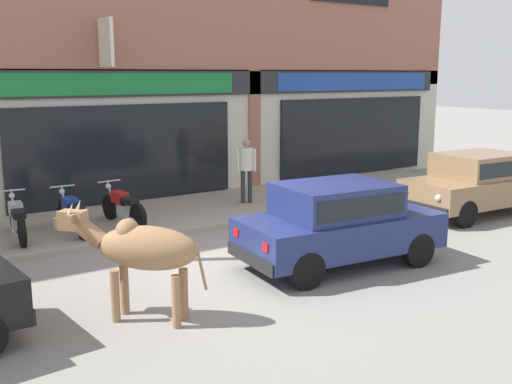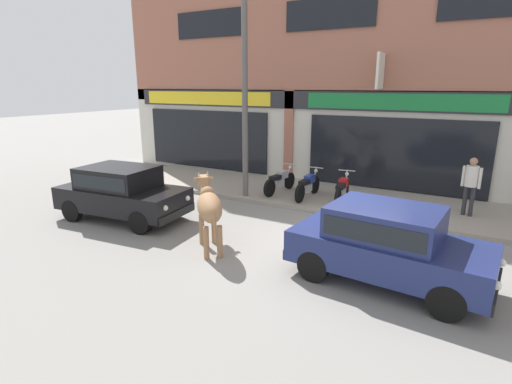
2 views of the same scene
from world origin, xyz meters
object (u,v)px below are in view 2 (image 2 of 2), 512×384
(car_2, at_px, (121,190))
(pedestrian, at_px, (471,180))
(motorcycle_2, at_px, (342,190))
(cow, at_px, (209,206))
(motorcycle_0, at_px, (280,181))
(car_0, at_px, (387,241))
(motorcycle_1, at_px, (308,186))
(utility_pole, at_px, (245,104))

(car_2, height_order, pedestrian, pedestrian)
(motorcycle_2, bearing_deg, car_2, -139.35)
(cow, relative_size, motorcycle_0, 0.94)
(car_0, xyz_separation_m, car_2, (-7.06, 0.19, 0.00))
(car_0, height_order, motorcycle_1, car_0)
(motorcycle_0, bearing_deg, pedestrian, 3.65)
(car_2, bearing_deg, pedestrian, 29.08)
(car_2, distance_m, motorcycle_0, 5.03)
(cow, distance_m, pedestrian, 7.09)
(car_2, distance_m, motorcycle_1, 5.57)
(motorcycle_2, xyz_separation_m, pedestrian, (3.38, 0.41, 0.60))
(cow, relative_size, motorcycle_1, 0.94)
(motorcycle_0, relative_size, motorcycle_2, 1.00)
(motorcycle_1, xyz_separation_m, pedestrian, (4.48, 0.46, 0.60))
(cow, distance_m, motorcycle_2, 4.95)
(motorcycle_2, height_order, pedestrian, pedestrian)
(motorcycle_0, height_order, pedestrian, pedestrian)
(utility_pole, bearing_deg, car_0, -34.45)
(motorcycle_0, distance_m, pedestrian, 5.56)
(car_2, distance_m, motorcycle_2, 6.39)
(car_0, distance_m, car_2, 7.06)
(cow, relative_size, pedestrian, 1.07)
(motorcycle_0, distance_m, motorcycle_2, 2.13)
(motorcycle_0, bearing_deg, motorcycle_1, -6.20)
(car_0, xyz_separation_m, utility_pole, (-5.14, 3.52, 2.20))
(motorcycle_1, xyz_separation_m, utility_pole, (-1.83, -0.78, 2.50))
(motorcycle_2, height_order, utility_pole, utility_pole)
(cow, xyz_separation_m, utility_pole, (-1.38, 3.85, 2.01))
(car_0, height_order, motorcycle_2, car_0)
(cow, distance_m, motorcycle_1, 4.68)
(car_0, height_order, pedestrian, pedestrian)
(motorcycle_2, relative_size, pedestrian, 1.13)
(motorcycle_0, distance_m, utility_pole, 2.77)
(car_0, bearing_deg, car_2, 178.48)
(pedestrian, relative_size, utility_pole, 0.28)
(cow, height_order, motorcycle_0, cow)
(motorcycle_2, distance_m, utility_pole, 3.94)
(cow, distance_m, car_2, 3.35)
(motorcycle_2, xyz_separation_m, utility_pole, (-2.92, -0.83, 2.50))
(car_0, relative_size, motorcycle_1, 2.05)
(motorcycle_1, bearing_deg, motorcycle_2, 2.57)
(motorcycle_2, bearing_deg, car_0, -63.04)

